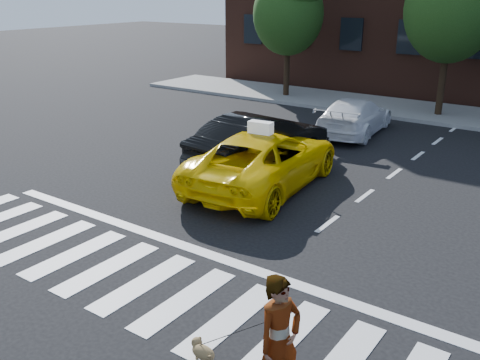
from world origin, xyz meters
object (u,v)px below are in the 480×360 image
at_px(black_sedan, 260,141).
at_px(white_suv, 355,116).
at_px(tree_left, 289,5).
at_px(taxi, 264,159).
at_px(dog, 202,351).
at_px(woman, 279,341).

height_order(black_sedan, white_suv, black_sedan).
relative_size(black_sedan, white_suv, 1.09).
bearing_deg(tree_left, white_suv, -38.89).
height_order(tree_left, taxi, tree_left).
xyz_separation_m(tree_left, dog, (9.25, -18.08, -4.26)).
bearing_deg(black_sedan, taxi, 132.92).
distance_m(white_suv, woman, 14.41).
bearing_deg(tree_left, dog, -62.91).
height_order(woman, dog, woman).
xyz_separation_m(woman, dog, (-1.32, 0.02, -0.74)).
bearing_deg(black_sedan, dog, 123.79).
xyz_separation_m(white_suv, dog, (3.60, -13.53, -0.49)).
height_order(tree_left, dog, tree_left).
bearing_deg(dog, taxi, 136.88).
relative_size(white_suv, woman, 2.49).
bearing_deg(dog, woman, 20.31).
distance_m(taxi, white_suv, 6.77).
relative_size(tree_left, black_sedan, 1.29).
distance_m(tree_left, dog, 20.75).
xyz_separation_m(tree_left, white_suv, (5.64, -4.55, -3.77)).
relative_size(black_sedan, dog, 9.45).
bearing_deg(woman, taxi, 50.94).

